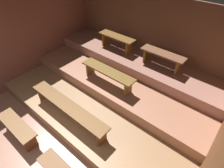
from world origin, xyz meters
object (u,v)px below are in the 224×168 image
bench_floor_left (17,127)px  bench_upper_right (162,56)px  bench_lower_center (68,107)px  bench_middle_center (108,73)px  bench_upper_left (117,39)px

bench_floor_left → bench_upper_right: 3.74m
bench_lower_center → bench_floor_left: bearing=-124.4°
bench_floor_left → bench_lower_center: bearing=55.6°
bench_lower_center → bench_upper_right: bearing=69.4°
bench_middle_center → bench_lower_center: bearing=-93.7°
bench_lower_center → bench_upper_left: 2.51m
bench_floor_left → bench_upper_left: size_ratio=1.00×
bench_upper_right → bench_middle_center: bearing=-125.3°
bench_lower_center → bench_upper_left: bearing=103.7°
bench_middle_center → bench_upper_right: bearing=54.7°
bench_lower_center → bench_middle_center: (0.08, 1.23, 0.26)m
bench_floor_left → bench_upper_left: bearing=89.1°
bench_lower_center → bench_upper_right: (0.90, 2.39, 0.52)m
bench_floor_left → bench_lower_center: size_ratio=0.52×
bench_lower_center → bench_upper_right: bench_upper_right is taller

